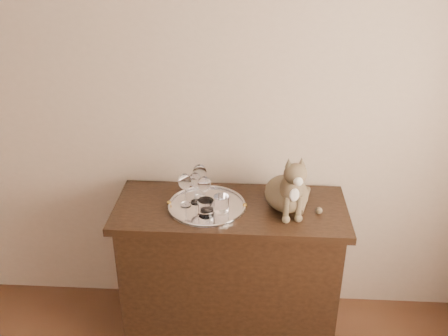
# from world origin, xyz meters

# --- Properties ---
(wall_back) EXTENTS (4.00, 0.10, 2.70)m
(wall_back) POSITION_xyz_m (0.00, 2.25, 1.35)
(wall_back) COLOR tan
(wall_back) RESTS_ON ground
(sideboard) EXTENTS (1.20, 0.50, 0.85)m
(sideboard) POSITION_xyz_m (0.60, 1.94, 0.42)
(sideboard) COLOR black
(sideboard) RESTS_ON ground
(tray) EXTENTS (0.40, 0.40, 0.01)m
(tray) POSITION_xyz_m (0.48, 1.93, 0.85)
(tray) COLOR white
(tray) RESTS_ON sideboard
(wine_glass_a) EXTENTS (0.06, 0.06, 0.17)m
(wine_glass_a) POSITION_xyz_m (0.42, 1.96, 0.94)
(wine_glass_a) COLOR silver
(wine_glass_a) RESTS_ON tray
(wine_glass_b) EXTENTS (0.07, 0.07, 0.19)m
(wine_glass_b) POSITION_xyz_m (0.44, 2.01, 0.95)
(wine_glass_b) COLOR silver
(wine_glass_b) RESTS_ON tray
(wine_glass_c) EXTENTS (0.07, 0.07, 0.18)m
(wine_glass_c) POSITION_xyz_m (0.37, 1.93, 0.95)
(wine_glass_c) COLOR white
(wine_glass_c) RESTS_ON tray
(wine_glass_d) EXTENTS (0.07, 0.07, 0.18)m
(wine_glass_d) POSITION_xyz_m (0.47, 1.91, 0.95)
(wine_glass_d) COLOR white
(wine_glass_d) RESTS_ON tray
(tumbler_a) EXTENTS (0.08, 0.08, 0.09)m
(tumbler_a) POSITION_xyz_m (0.56, 1.88, 0.90)
(tumbler_a) COLOR silver
(tumbler_a) RESTS_ON tray
(tumbler_b) EXTENTS (0.08, 0.08, 0.09)m
(tumbler_b) POSITION_xyz_m (0.48, 1.83, 0.90)
(tumbler_b) COLOR white
(tumbler_b) RESTS_ON tray
(cat) EXTENTS (0.39, 0.37, 0.34)m
(cat) POSITION_xyz_m (0.88, 1.95, 1.02)
(cat) COLOR #4F3F2F
(cat) RESTS_ON sideboard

